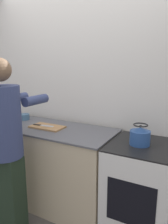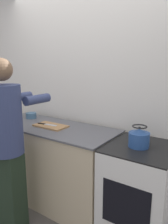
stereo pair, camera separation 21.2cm
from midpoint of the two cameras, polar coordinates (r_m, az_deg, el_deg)
The scene contains 10 objects.
ground_plane at distance 2.60m, azimuth -10.36°, elevation -26.76°, with size 12.00×12.00×0.00m, color #4C4742.
wall_back at distance 2.63m, azimuth -1.69°, elevation 5.08°, with size 8.00×0.05×2.60m.
counter at distance 2.73m, azimuth -11.63°, elevation -13.24°, with size 1.59×0.66×0.93m.
oven at distance 2.27m, azimuth 11.73°, elevation -19.20°, with size 0.59×0.65×0.91m.
person at distance 2.20m, azimuth -22.29°, elevation -7.47°, with size 0.36×0.60×1.69m.
cutting_board at distance 2.53m, azimuth -11.99°, elevation -3.85°, with size 0.39×0.21×0.02m.
knife at distance 2.55m, azimuth -13.08°, elevation -3.48°, with size 0.26×0.06×0.01m.
kettle at distance 2.03m, azimuth 11.54°, elevation -6.24°, with size 0.19×0.19×0.19m.
bowl_prep at distance 2.96m, azimuth -17.38°, elevation -1.24°, with size 0.14×0.14×0.07m.
canister_jar at distance 2.97m, azimuth -21.52°, elevation -0.41°, with size 0.14×0.14×0.18m.
Camera 1 is at (1.22, -1.60, 1.64)m, focal length 35.00 mm.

